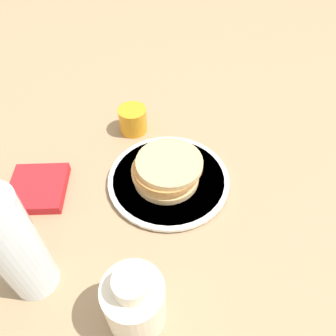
{
  "coord_description": "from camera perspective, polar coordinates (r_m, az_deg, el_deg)",
  "views": [
    {
      "loc": [
        -0.24,
        -0.36,
        0.52
      ],
      "look_at": [
        -0.01,
        0.0,
        0.04
      ],
      "focal_mm": 35.0,
      "sensor_mm": 36.0,
      "label": 1
    }
  ],
  "objects": [
    {
      "name": "juice_glass",
      "position": [
        0.77,
        -6.13,
        8.34
      ],
      "size": [
        0.07,
        0.07,
        0.06
      ],
      "color": "orange",
      "rests_on": "ground_plane"
    },
    {
      "name": "pancake_stack",
      "position": [
        0.65,
        -0.28,
        -0.32
      ],
      "size": [
        0.14,
        0.14,
        0.05
      ],
      "color": "#D8B277",
      "rests_on": "plate"
    },
    {
      "name": "plate",
      "position": [
        0.67,
        -0.0,
        -1.88
      ],
      "size": [
        0.25,
        0.25,
        0.01
      ],
      "color": "silver",
      "rests_on": "ground_plane"
    },
    {
      "name": "water_bottle_near",
      "position": [
        0.51,
        -25.18,
        -12.35
      ],
      "size": [
        0.07,
        0.07,
        0.23
      ],
      "color": "silver",
      "rests_on": "ground_plane"
    },
    {
      "name": "cream_jug",
      "position": [
        0.5,
        -5.83,
        -22.23
      ],
      "size": [
        0.09,
        0.09,
        0.13
      ],
      "color": "beige",
      "rests_on": "ground_plane"
    },
    {
      "name": "napkin",
      "position": [
        0.7,
        -21.73,
        -3.27
      ],
      "size": [
        0.15,
        0.16,
        0.02
      ],
      "color": "red",
      "rests_on": "ground_plane"
    },
    {
      "name": "ground_plane",
      "position": [
        0.68,
        0.61,
        -2.12
      ],
      "size": [
        4.0,
        4.0,
        0.0
      ],
      "primitive_type": "plane",
      "color": "#9E7F5B"
    }
  ]
}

